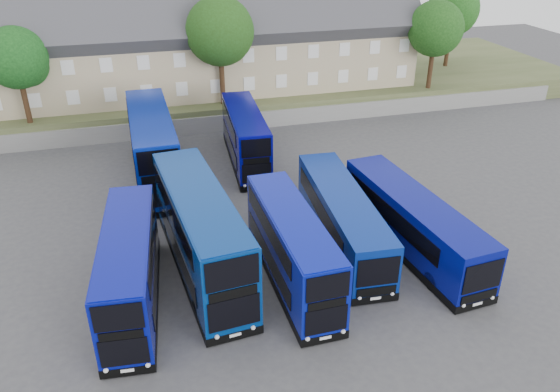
% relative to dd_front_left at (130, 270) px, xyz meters
% --- Properties ---
extents(ground, '(120.00, 120.00, 0.00)m').
position_rel_dd_front_left_xyz_m(ground, '(6.87, -1.85, -1.97)').
color(ground, '#414145').
rests_on(ground, ground).
extents(retaining_wall, '(70.00, 0.40, 1.50)m').
position_rel_dd_front_left_xyz_m(retaining_wall, '(6.87, 22.15, -1.22)').
color(retaining_wall, slate).
rests_on(retaining_wall, ground).
extents(earth_bank, '(80.00, 20.00, 2.00)m').
position_rel_dd_front_left_xyz_m(earth_bank, '(6.87, 32.15, -0.97)').
color(earth_bank, '#45512D').
rests_on(earth_bank, ground).
extents(terrace_row, '(48.00, 10.40, 11.20)m').
position_rel_dd_front_left_xyz_m(terrace_row, '(3.88, 28.15, 4.63)').
color(terrace_row, tan).
rests_on(terrace_row, earth_bank).
extents(dd_front_left, '(3.24, 10.25, 4.01)m').
position_rel_dd_front_left_xyz_m(dd_front_left, '(0.00, 0.00, 0.00)').
color(dd_front_left, '#070F8D').
rests_on(dd_front_left, ground).
extents(dd_front_mid, '(3.82, 12.04, 4.71)m').
position_rel_dd_front_left_xyz_m(dd_front_mid, '(3.74, 1.77, 0.35)').
color(dd_front_mid, navy).
rests_on(dd_front_mid, ground).
extents(dd_front_right, '(2.47, 10.07, 3.98)m').
position_rel_dd_front_left_xyz_m(dd_front_right, '(8.07, -0.38, -0.01)').
color(dd_front_right, '#08159C').
rests_on(dd_front_right, ground).
extents(dd_rear_left, '(2.93, 12.27, 4.87)m').
position_rel_dd_front_left_xyz_m(dd_rear_left, '(2.10, 14.10, 0.43)').
color(dd_rear_left, '#08229C').
rests_on(dd_rear_left, ground).
extents(dd_rear_right, '(3.04, 10.37, 4.07)m').
position_rel_dd_front_left_xyz_m(dd_rear_right, '(9.01, 15.11, 0.03)').
color(dd_rear_right, '#070782').
rests_on(dd_rear_right, ground).
extents(coach_east_a, '(3.32, 11.87, 3.20)m').
position_rel_dd_front_left_xyz_m(coach_east_a, '(11.92, 2.43, -0.39)').
color(coach_east_a, navy).
rests_on(coach_east_a, ground).
extents(coach_east_b, '(3.56, 12.13, 3.27)m').
position_rel_dd_front_left_xyz_m(coach_east_b, '(15.57, 0.82, -0.36)').
color(coach_east_b, '#060D7B').
rests_on(coach_east_b, ground).
extents(tree_west, '(4.80, 4.80, 7.65)m').
position_rel_dd_front_left_xyz_m(tree_west, '(-6.98, 23.25, 5.09)').
color(tree_west, '#382314').
rests_on(tree_west, earth_bank).
extents(tree_mid, '(5.76, 5.76, 9.18)m').
position_rel_dd_front_left_xyz_m(tree_mid, '(9.02, 23.75, 6.10)').
color(tree_mid, '#382314').
rests_on(tree_mid, earth_bank).
extents(tree_east, '(5.12, 5.12, 8.16)m').
position_rel_dd_front_left_xyz_m(tree_east, '(29.02, 23.25, 5.42)').
color(tree_east, '#382314').
rests_on(tree_east, earth_bank).
extents(tree_far, '(5.44, 5.44, 8.67)m').
position_rel_dd_front_left_xyz_m(tree_far, '(35.02, 30.25, 5.76)').
color(tree_far, '#382314').
rests_on(tree_far, earth_bank).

